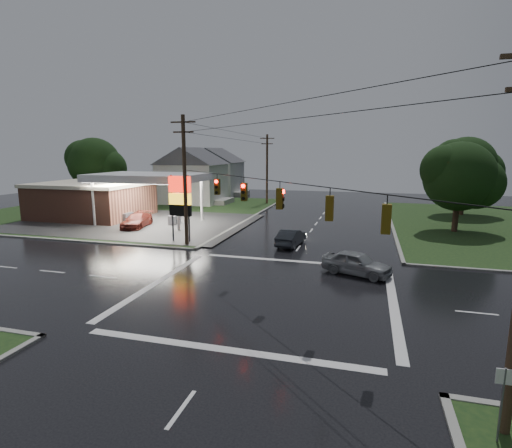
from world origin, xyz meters
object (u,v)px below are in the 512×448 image
(pylon_sign, at_px, (180,198))
(car_crossing, at_px, (357,263))
(utility_pole_n, at_px, (267,168))
(house_near, at_px, (192,175))
(tree_nw_behind, at_px, (95,164))
(car_north, at_px, (291,237))
(car_pump, at_px, (137,221))
(utility_pole_nw, at_px, (185,179))
(tree_ne_far, at_px, (467,166))
(tree_ne_near, at_px, (461,177))
(house_far, at_px, (215,171))
(gas_station, at_px, (100,197))

(pylon_sign, xyz_separation_m, car_crossing, (15.42, -5.59, -3.23))
(utility_pole_n, bearing_deg, house_near, -170.09)
(tree_nw_behind, xyz_separation_m, car_north, (33.04, -18.09, -5.46))
(tree_nw_behind, bearing_deg, car_north, -28.70)
(utility_pole_n, distance_m, car_north, 27.91)
(utility_pole_n, height_order, tree_nw_behind, utility_pole_n)
(car_pump, bearing_deg, utility_pole_n, 58.75)
(utility_pole_n, relative_size, house_near, 0.95)
(tree_nw_behind, bearing_deg, utility_pole_nw, -40.10)
(car_crossing, relative_size, car_pump, 0.88)
(tree_ne_far, bearing_deg, tree_ne_near, -104.07)
(house_far, distance_m, car_crossing, 50.91)
(tree_ne_far, relative_size, car_pump, 1.88)
(utility_pole_n, relative_size, car_north, 2.39)
(car_pump, bearing_deg, pylon_sign, -43.58)
(house_far, height_order, car_crossing, house_far)
(utility_pole_nw, xyz_separation_m, car_crossing, (14.42, -4.59, -4.94))
(pylon_sign, height_order, tree_ne_far, tree_ne_far)
(car_north, bearing_deg, car_pump, -5.28)
(utility_pole_nw, relative_size, utility_pole_n, 1.05)
(tree_ne_far, bearing_deg, gas_station, -161.54)
(utility_pole_n, distance_m, car_pump, 24.53)
(gas_station, xyz_separation_m, house_far, (3.73, 28.30, 1.86))
(gas_station, height_order, house_near, house_near)
(gas_station, distance_m, house_near, 17.07)
(tree_nw_behind, xyz_separation_m, tree_ne_far, (50.99, 4.00, -0.00))
(pylon_sign, distance_m, car_crossing, 16.72)
(car_north, bearing_deg, tree_ne_near, -139.45)
(utility_pole_n, relative_size, tree_ne_far, 1.07)
(car_pump, bearing_deg, house_far, 86.48)
(utility_pole_n, bearing_deg, tree_nw_behind, -161.79)
(house_near, distance_m, car_crossing, 40.61)
(gas_station, xyz_separation_m, tree_nw_behind, (-8.17, 10.29, 3.63))
(house_near, height_order, house_far, same)
(tree_ne_near, bearing_deg, car_north, -145.97)
(gas_station, distance_m, car_north, 26.13)
(utility_pole_n, bearing_deg, utility_pole_nw, -90.00)
(house_far, bearing_deg, utility_pole_n, -38.77)
(gas_station, xyz_separation_m, tree_ne_near, (39.82, 2.29, 3.01))
(pylon_sign, relative_size, tree_nw_behind, 0.60)
(house_far, bearing_deg, tree_nw_behind, -123.44)
(gas_station, distance_m, tree_ne_far, 45.29)
(house_near, height_order, tree_nw_behind, tree_nw_behind)
(gas_station, xyz_separation_m, pylon_sign, (15.18, -9.20, 1.46))
(utility_pole_n, xyz_separation_m, house_near, (-11.45, -2.00, -1.06))
(tree_ne_far, distance_m, car_crossing, 32.01)
(pylon_sign, xyz_separation_m, tree_ne_near, (24.64, 11.49, 1.55))
(house_near, relative_size, car_pump, 2.12)
(house_far, xyz_separation_m, tree_ne_far, (39.10, -14.01, 1.77))
(utility_pole_nw, relative_size, house_near, 1.00)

